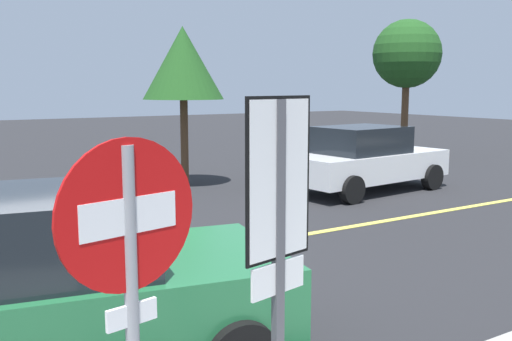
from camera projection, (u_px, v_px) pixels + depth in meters
lane_marking_centre at (202, 252)px, 8.97m from camera, size 28.00×0.16×0.01m
stop_sign at (131, 288)px, 2.81m from camera, size 0.75×0.18×2.34m
speed_limit_sign at (278, 222)px, 3.46m from camera, size 0.53×0.13×2.52m
car_green_behind_van at (53, 285)px, 5.07m from camera, size 4.33×2.64×1.67m
car_white_far_lane at (365, 159)px, 14.11m from camera, size 4.46×2.36×1.61m
tree_left_verge at (407, 55)px, 21.31m from camera, size 2.54×2.54×5.05m
tree_centre_verge at (183, 64)px, 14.59m from camera, size 2.07×2.07×4.09m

